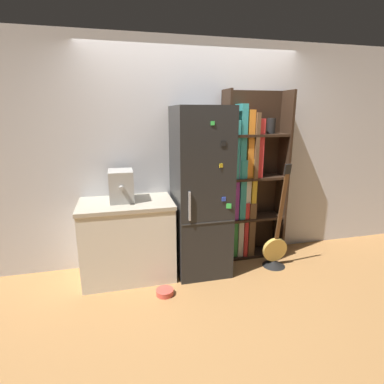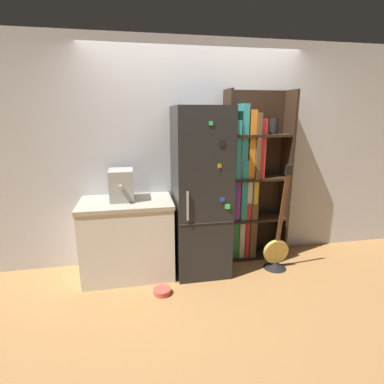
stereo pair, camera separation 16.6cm
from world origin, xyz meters
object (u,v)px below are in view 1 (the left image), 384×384
Objects in this scene: refrigerator at (200,192)px; bookshelf at (246,183)px; espresso_machine at (121,186)px; guitar at (275,252)px; pet_bowl at (165,292)px.

refrigerator is 0.66m from bookshelf.
refrigerator is 5.11× the size of espresso_machine.
refrigerator is 1.47× the size of guitar.
pet_bowl is at bearing -137.15° from refrigerator.
espresso_machine is (-0.86, 0.07, 0.10)m from refrigerator.
espresso_machine reaches higher than pet_bowl.
guitar is 7.00× the size of pet_bowl.
bookshelf is at bearing 122.02° from guitar.
guitar is at bearing -57.98° from bookshelf.
bookshelf is 1.62× the size of guitar.
refrigerator reaches higher than espresso_machine.
bookshelf is 0.89m from guitar.
bookshelf reaches higher than pet_bowl.
bookshelf is (0.63, 0.20, 0.02)m from refrigerator.
bookshelf is at bearing 4.90° from espresso_machine.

